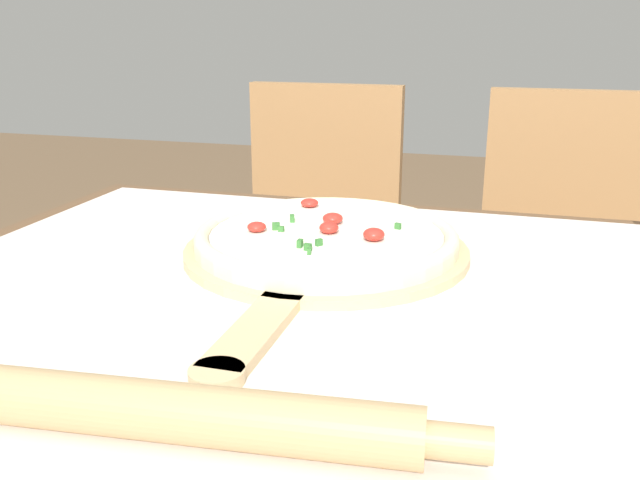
{
  "coord_description": "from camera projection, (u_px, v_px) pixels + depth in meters",
  "views": [
    {
      "loc": [
        0.18,
        -0.69,
        1.04
      ],
      "look_at": [
        -0.05,
        0.1,
        0.78
      ],
      "focal_mm": 38.0,
      "sensor_mm": 36.0,
      "label": 1
    }
  ],
  "objects": [
    {
      "name": "towel_cloth",
      "position": [
        339.0,
        297.0,
        0.77
      ],
      "size": [
        1.05,
        0.8,
        0.0
      ],
      "color": "silver",
      "rests_on": "dining_table"
    },
    {
      "name": "dining_table",
      "position": [
        338.0,
        391.0,
        0.81
      ],
      "size": [
        1.13,
        0.88,
        0.74
      ],
      "color": "brown",
      "rests_on": "ground_plane"
    },
    {
      "name": "rolling_pin",
      "position": [
        161.0,
        411.0,
        0.5
      ],
      "size": [
        0.48,
        0.08,
        0.04
      ],
      "rotation": [
        0.0,
        0.0,
        0.1
      ],
      "color": "tan",
      "rests_on": "towel_cloth"
    },
    {
      "name": "pizza",
      "position": [
        326.0,
        237.0,
        0.89
      ],
      "size": [
        0.35,
        0.35,
        0.04
      ],
      "color": "beige",
      "rests_on": "pizza_peel"
    },
    {
      "name": "chair_left",
      "position": [
        315.0,
        245.0,
        1.66
      ],
      "size": [
        0.4,
        0.4,
        0.91
      ],
      "rotation": [
        0.0,
        0.0,
        -0.01
      ],
      "color": "#A37547",
      "rests_on": "ground_plane"
    },
    {
      "name": "chair_right",
      "position": [
        564.0,
        267.0,
        1.5
      ],
      "size": [
        0.4,
        0.4,
        0.91
      ],
      "rotation": [
        0.0,
        0.0,
        -0.01
      ],
      "color": "#A37547",
      "rests_on": "ground_plane"
    },
    {
      "name": "pizza_peel",
      "position": [
        322.0,
        255.0,
        0.88
      ],
      "size": [
        0.38,
        0.56,
        0.01
      ],
      "color": "#D6B784",
      "rests_on": "towel_cloth"
    }
  ]
}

